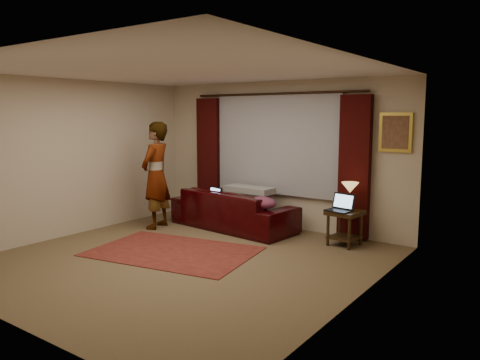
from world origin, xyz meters
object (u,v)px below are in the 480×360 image
Objects in this scene: tiffany_lamp at (350,196)px; laptop_table at (339,203)px; end_table at (345,228)px; sofa at (233,202)px; laptop_sofa at (210,195)px; person at (156,175)px.

laptop_table is (-0.08, -0.23, -0.08)m from tiffany_lamp.
end_table is 1.29× the size of tiffany_lamp.
laptop_sofa is at bearing 27.23° from sofa.
tiffany_lamp is at bearing 25.02° from laptop_sofa.
sofa is 1.24× the size of person.
tiffany_lamp is 3.38m from person.
laptop_table is at bearing 88.50° from person.
person is (-3.15, -0.75, 0.26)m from laptop_table.
laptop_sofa is 2.51m from end_table.
laptop_table reaches higher than end_table.
laptop_sofa is (-0.41, -0.16, 0.12)m from sofa.
person reaches higher than laptop_sofa.
end_table is 3.39m from person.
person reaches higher than end_table.
person is (-3.23, -0.98, 0.18)m from tiffany_lamp.
sofa reaches higher than laptop_table.
laptop_sofa is 2.53m from tiffany_lamp.
sofa is 6.61× the size of laptop_sofa.
end_table is 0.50m from tiffany_lamp.
laptop_table is (-0.06, -0.11, 0.41)m from end_table.
end_table is at bearing 22.39° from laptop_sofa.
tiffany_lamp is 0.26m from laptop_table.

